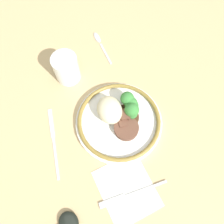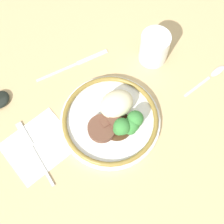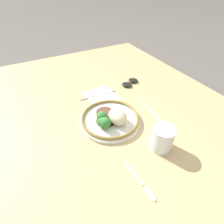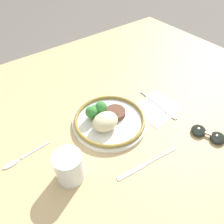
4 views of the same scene
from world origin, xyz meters
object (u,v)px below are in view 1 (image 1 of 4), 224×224
object	(u,v)px
plate	(119,118)
knife	(53,140)
fork	(127,196)
spoon	(99,41)
juice_glass	(67,69)

from	to	relation	value
plate	knife	distance (m)	0.20
fork	knife	xyz separation A→B (m)	(0.22, 0.14, -0.00)
plate	spoon	world-z (taller)	plate
fork	spoon	distance (m)	0.52
plate	knife	size ratio (longest dim) A/B	1.19
fork	spoon	size ratio (longest dim) A/B	1.27
plate	knife	bearing A→B (deg)	87.34
spoon	knife	bearing A→B (deg)	136.92
juice_glass	spoon	size ratio (longest dim) A/B	0.62
plate	juice_glass	xyz separation A→B (m)	(0.20, 0.10, 0.02)
fork	knife	distance (m)	0.26
juice_glass	knife	distance (m)	0.22
plate	juice_glass	size ratio (longest dim) A/B	2.77
spoon	plate	bearing A→B (deg)	168.62
juice_glass	fork	world-z (taller)	juice_glass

